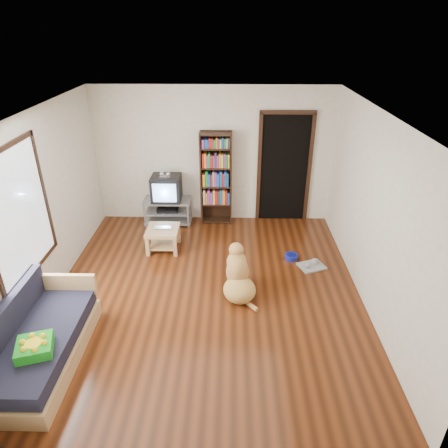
{
  "coord_description": "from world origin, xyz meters",
  "views": [
    {
      "loc": [
        0.35,
        -4.81,
        3.61
      ],
      "look_at": [
        0.24,
        0.46,
        0.9
      ],
      "focal_mm": 32.0,
      "sensor_mm": 36.0,
      "label": 1
    }
  ],
  "objects_px": {
    "green_cushion": "(35,347)",
    "laptop": "(162,229)",
    "tv_stand": "(168,210)",
    "grey_rag": "(312,266)",
    "sofa": "(39,344)",
    "crt_tv": "(167,187)",
    "bookshelf": "(216,174)",
    "dog": "(238,277)",
    "dog_bowl": "(291,257)",
    "coffee_table": "(163,235)"
  },
  "relations": [
    {
      "from": "crt_tv",
      "to": "bookshelf",
      "type": "bearing_deg",
      "value": 4.32
    },
    {
      "from": "green_cushion",
      "to": "tv_stand",
      "type": "xyz_separation_m",
      "value": [
        0.85,
        3.91,
        -0.21
      ]
    },
    {
      "from": "tv_stand",
      "to": "bookshelf",
      "type": "relative_size",
      "value": 0.5
    },
    {
      "from": "coffee_table",
      "to": "bookshelf",
      "type": "bearing_deg",
      "value": 51.42
    },
    {
      "from": "green_cushion",
      "to": "laptop",
      "type": "xyz_separation_m",
      "value": [
        0.91,
        2.86,
        -0.07
      ]
    },
    {
      "from": "sofa",
      "to": "crt_tv",
      "type": "bearing_deg",
      "value": 75.07
    },
    {
      "from": "grey_rag",
      "to": "dog",
      "type": "relative_size",
      "value": 0.46
    },
    {
      "from": "laptop",
      "to": "tv_stand",
      "type": "distance_m",
      "value": 1.06
    },
    {
      "from": "grey_rag",
      "to": "crt_tv",
      "type": "height_order",
      "value": "crt_tv"
    },
    {
      "from": "tv_stand",
      "to": "coffee_table",
      "type": "height_order",
      "value": "tv_stand"
    },
    {
      "from": "green_cushion",
      "to": "laptop",
      "type": "bearing_deg",
      "value": 54.17
    },
    {
      "from": "bookshelf",
      "to": "dog",
      "type": "xyz_separation_m",
      "value": [
        0.41,
        -2.36,
        -0.73
      ]
    },
    {
      "from": "tv_stand",
      "to": "coffee_table",
      "type": "xyz_separation_m",
      "value": [
        0.06,
        -1.02,
        0.01
      ]
    },
    {
      "from": "grey_rag",
      "to": "sofa",
      "type": "distance_m",
      "value": 4.12
    },
    {
      "from": "dog_bowl",
      "to": "coffee_table",
      "type": "bearing_deg",
      "value": 172.63
    },
    {
      "from": "dog_bowl",
      "to": "laptop",
      "type": "bearing_deg",
      "value": 173.4
    },
    {
      "from": "bookshelf",
      "to": "tv_stand",
      "type": "bearing_deg",
      "value": -174.37
    },
    {
      "from": "dog_bowl",
      "to": "bookshelf",
      "type": "xyz_separation_m",
      "value": [
        -1.32,
        1.4,
        0.96
      ]
    },
    {
      "from": "tv_stand",
      "to": "coffee_table",
      "type": "relative_size",
      "value": 1.64
    },
    {
      "from": "grey_rag",
      "to": "dog",
      "type": "height_order",
      "value": "dog"
    },
    {
      "from": "tv_stand",
      "to": "coffee_table",
      "type": "distance_m",
      "value": 1.02
    },
    {
      "from": "grey_rag",
      "to": "sofa",
      "type": "relative_size",
      "value": 0.22
    },
    {
      "from": "tv_stand",
      "to": "bookshelf",
      "type": "height_order",
      "value": "bookshelf"
    },
    {
      "from": "crt_tv",
      "to": "grey_rag",
      "type": "bearing_deg",
      "value": -31.48
    },
    {
      "from": "coffee_table",
      "to": "dog",
      "type": "xyz_separation_m",
      "value": [
        1.29,
        -1.25,
        -0.01
      ]
    },
    {
      "from": "laptop",
      "to": "dog",
      "type": "xyz_separation_m",
      "value": [
        1.29,
        -1.22,
        -0.14
      ]
    },
    {
      "from": "laptop",
      "to": "coffee_table",
      "type": "xyz_separation_m",
      "value": [
        -0.0,
        0.03,
        -0.13
      ]
    },
    {
      "from": "dog_bowl",
      "to": "tv_stand",
      "type": "relative_size",
      "value": 0.24
    },
    {
      "from": "green_cushion",
      "to": "tv_stand",
      "type": "height_order",
      "value": "green_cushion"
    },
    {
      "from": "laptop",
      "to": "tv_stand",
      "type": "height_order",
      "value": "tv_stand"
    },
    {
      "from": "green_cushion",
      "to": "sofa",
      "type": "relative_size",
      "value": 0.2
    },
    {
      "from": "sofa",
      "to": "coffee_table",
      "type": "relative_size",
      "value": 3.27
    },
    {
      "from": "crt_tv",
      "to": "sofa",
      "type": "relative_size",
      "value": 0.32
    },
    {
      "from": "bookshelf",
      "to": "dog",
      "type": "relative_size",
      "value": 2.06
    },
    {
      "from": "crt_tv",
      "to": "bookshelf",
      "type": "height_order",
      "value": "bookshelf"
    },
    {
      "from": "crt_tv",
      "to": "coffee_table",
      "type": "xyz_separation_m",
      "value": [
        0.06,
        -1.04,
        -0.46
      ]
    },
    {
      "from": "green_cushion",
      "to": "grey_rag",
      "type": "height_order",
      "value": "green_cushion"
    },
    {
      "from": "crt_tv",
      "to": "dog",
      "type": "relative_size",
      "value": 0.66
    },
    {
      "from": "dog_bowl",
      "to": "dog",
      "type": "xyz_separation_m",
      "value": [
        -0.91,
        -0.96,
        0.23
      ]
    },
    {
      "from": "bookshelf",
      "to": "dog",
      "type": "distance_m",
      "value": 2.5
    },
    {
      "from": "dog_bowl",
      "to": "green_cushion",
      "type": "bearing_deg",
      "value": -140.12
    },
    {
      "from": "grey_rag",
      "to": "coffee_table",
      "type": "height_order",
      "value": "coffee_table"
    },
    {
      "from": "bookshelf",
      "to": "coffee_table",
      "type": "bearing_deg",
      "value": -128.58
    },
    {
      "from": "dog_bowl",
      "to": "sofa",
      "type": "relative_size",
      "value": 0.12
    },
    {
      "from": "laptop",
      "to": "grey_rag",
      "type": "height_order",
      "value": "laptop"
    },
    {
      "from": "green_cushion",
      "to": "dog_bowl",
      "type": "distance_m",
      "value": 4.09
    },
    {
      "from": "green_cushion",
      "to": "tv_stand",
      "type": "distance_m",
      "value": 4.01
    },
    {
      "from": "tv_stand",
      "to": "grey_rag",
      "type": "bearing_deg",
      "value": -31.12
    },
    {
      "from": "grey_rag",
      "to": "crt_tv",
      "type": "bearing_deg",
      "value": 148.52
    },
    {
      "from": "tv_stand",
      "to": "crt_tv",
      "type": "relative_size",
      "value": 1.55
    }
  ]
}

